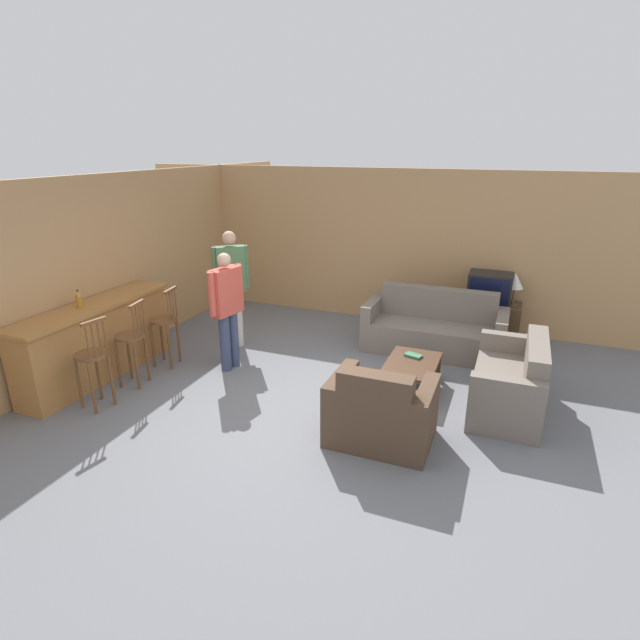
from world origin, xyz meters
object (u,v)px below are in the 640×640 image
book_on_table (413,356)px  tv (490,288)px  bar_chair_far (165,326)px  tv_unit (486,321)px  couch_far (434,330)px  bar_chair_near (93,362)px  bottle (79,299)px  coffee_table (412,366)px  person_by_window (232,282)px  bar_chair_mid (131,343)px  person_by_counter (227,306)px  table_lamp (515,282)px  loveseat_right (511,383)px  armchair_near (380,414)px

book_on_table → tv: bearing=69.0°
bar_chair_far → tv_unit: bearing=33.3°
couch_far → tv: tv is taller
bar_chair_near → bottle: bearing=141.0°
bar_chair_near → tv: 5.73m
bar_chair_far → bottle: size_ratio=4.95×
bar_chair_far → couch_far: bearing=29.2°
coffee_table → book_on_table: book_on_table is taller
bottle → person_by_window: bearing=56.1°
bar_chair_mid → book_on_table: bearing=22.4°
person_by_counter → book_on_table: bearing=11.0°
tv → bottle: bearing=-143.8°
bar_chair_near → person_by_window: 2.36m
bottle → table_lamp: bearing=34.3°
tv → bar_chair_far: bearing=-146.8°
tv_unit → bottle: size_ratio=4.38×
tv → book_on_table: tv is taller
person_by_counter → couch_far: bearing=33.4°
coffee_table → tv: size_ratio=1.45×
tv_unit → table_lamp: 0.76m
couch_far → table_lamp: (1.05, 0.79, 0.65)m
coffee_table → person_by_counter: 2.57m
loveseat_right → armchair_near: bearing=-134.8°
tv → person_by_counter: 4.05m
couch_far → tv: 1.17m
armchair_near → book_on_table: (0.03, 1.49, 0.06)m
armchair_near → table_lamp: (1.15, 3.47, 0.65)m
armchair_near → loveseat_right: (1.25, 1.25, -0.00)m
bar_chair_near → person_by_counter: size_ratio=0.69×
bar_chair_mid → bar_chair_far: 0.66m
coffee_table → couch_far: bearing=88.0°
tv → bottle: 5.89m
bar_chair_mid → tv_unit: bearing=39.3°
tv_unit → bottle: (-4.75, -3.48, 0.82)m
coffee_table → table_lamp: (1.10, 2.17, 0.66)m
loveseat_right → person_by_window: size_ratio=0.85×
couch_far → person_by_window: size_ratio=1.15×
bar_chair_near → person_by_window: size_ratio=0.63×
bottle → table_lamp: (5.10, 3.48, -0.14)m
armchair_near → coffee_table: armchair_near is taller
person_by_counter → bottle: bearing=-146.2°
armchair_near → bottle: bottle is taller
bar_chair_near → tv_unit: (4.11, 4.00, -0.28)m
bar_chair_mid → bottle: bearing=-169.3°
table_lamp → person_by_window: bearing=-156.2°
bar_chair_far → bottle: 1.15m
bar_chair_mid → couch_far: (3.42, 2.57, -0.25)m
bar_chair_near → tv_unit: size_ratio=1.13×
bar_chair_far → person_by_counter: person_by_counter is taller
armchair_near → bottle: 4.03m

